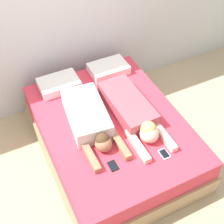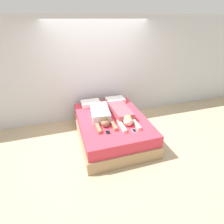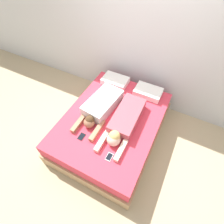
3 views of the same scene
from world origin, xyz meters
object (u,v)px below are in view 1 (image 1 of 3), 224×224
Objects in this scene: cell_phone_right at (164,154)px; person_right at (132,111)px; bed at (112,137)px; pillow_head_right at (108,69)px; cell_phone_left at (113,166)px; pillow_head_left at (59,84)px; person_left at (89,119)px.

person_right is at bearing 94.66° from cell_phone_right.
pillow_head_right is (0.33, 0.78, 0.33)m from bed.
cell_phone_left is (-0.24, -0.52, 0.28)m from bed.
pillow_head_right is at bearing 82.84° from person_right.
cell_phone_right is (0.61, -1.40, -0.05)m from pillow_head_left.
pillow_head_left is (-0.33, 0.78, 0.33)m from bed.
bed is at bearing -67.01° from pillow_head_left.
pillow_head_right is at bearing 66.16° from cell_phone_left.
person_left is 0.59m from cell_phone_left.
pillow_head_left is at bearing 113.40° from cell_phone_right.
person_left is 8.62× the size of cell_phone_left.
cell_phone_left is (-0.58, -1.30, -0.05)m from pillow_head_right.
person_left is (0.09, -0.72, 0.04)m from pillow_head_left.
person_left is at bearing -128.33° from pillow_head_right.
cell_phone_left is 1.00× the size of cell_phone_right.
person_right is at bearing -11.62° from person_left.
person_left reaches higher than cell_phone_right.
pillow_head_left is 1.53m from cell_phone_right.
bed is at bearing 64.91° from cell_phone_left.
cell_phone_right is (0.28, -0.62, 0.28)m from bed.
pillow_head_right is at bearing 67.01° from bed.
cell_phone_left is (0.09, -1.30, -0.05)m from pillow_head_left.
person_left is 0.48m from person_right.
person_right is at bearing -97.16° from pillow_head_right.
person_left reaches higher than bed.
bed is 4.21× the size of pillow_head_right.
bed is 0.64m from cell_phone_left.
person_left is at bearing -82.83° from pillow_head_left.
pillow_head_right is at bearing 51.67° from person_left.
pillow_head_right is 0.45× the size of person_left.
cell_phone_right is (-0.06, -1.40, -0.05)m from pillow_head_right.
pillow_head_left is at bearing 112.99° from bed.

